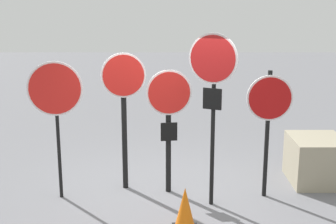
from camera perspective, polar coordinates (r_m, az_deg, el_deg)
name	(u,v)px	position (r m, az deg, el deg)	size (l,w,h in m)	color
ground_plane	(166,195)	(7.52, -0.20, -10.12)	(40.00, 40.00, 0.00)	slate
stop_sign_0	(55,97)	(7.12, -13.61, 1.85)	(0.82, 0.15, 2.15)	black
stop_sign_1	(123,97)	(7.35, -5.46, 1.84)	(0.70, 0.19, 2.23)	black
stop_sign_2	(168,110)	(7.20, 0.05, 0.27)	(0.70, 0.18, 1.99)	black
stop_sign_3	(213,80)	(6.65, 5.45, 3.92)	(0.66, 0.33, 2.58)	black
stop_sign_4	(269,109)	(7.18, 12.16, 0.33)	(0.69, 0.12, 2.00)	black
traffic_cone_0	(185,209)	(6.37, 2.04, -11.77)	(0.35, 0.35, 0.61)	black
storage_crate	(316,160)	(8.31, 17.55, -5.58)	(0.87, 1.00, 0.77)	#9E937A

